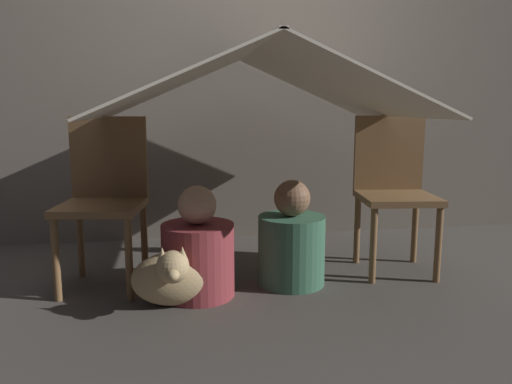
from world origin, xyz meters
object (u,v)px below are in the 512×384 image
(chair_right, at_px, (393,186))
(person_second, at_px, (292,243))
(chair_left, at_px, (104,193))
(person_front, at_px, (198,253))
(dog, at_px, (173,277))

(chair_right, bearing_deg, person_second, -158.73)
(chair_left, xyz_separation_m, person_front, (0.47, -0.25, -0.27))
(chair_right, distance_m, person_front, 1.18)
(person_front, distance_m, dog, 0.19)
(chair_right, relative_size, dog, 2.23)
(chair_right, height_order, person_second, chair_right)
(person_front, height_order, person_second, person_second)
(person_front, height_order, dog, person_front)
(person_second, height_order, dog, person_second)
(chair_right, distance_m, person_second, 0.70)
(person_front, bearing_deg, person_second, 10.54)
(chair_left, distance_m, dog, 0.61)
(person_second, xyz_separation_m, dog, (-0.61, -0.22, -0.07))
(chair_left, distance_m, chair_right, 1.59)
(chair_left, xyz_separation_m, person_second, (0.96, -0.16, -0.26))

